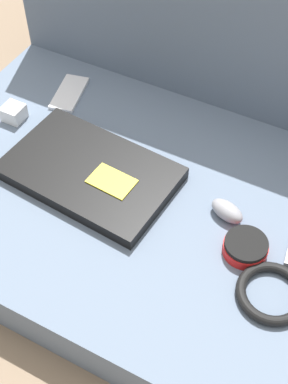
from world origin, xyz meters
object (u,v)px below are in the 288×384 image
object	(u,v)px
speaker_puck	(246,247)
computer_mouse	(227,211)
charger_brick	(14,113)
laptop	(91,171)
phone_silver	(69,93)

from	to	relation	value
speaker_puck	computer_mouse	bearing A→B (deg)	135.55
charger_brick	speaker_puck	bearing A→B (deg)	-9.12
laptop	speaker_puck	size ratio (longest dim) A/B	4.30
speaker_puck	phone_silver	distance (m)	0.58
computer_mouse	charger_brick	world-z (taller)	charger_brick
speaker_puck	laptop	bearing A→B (deg)	175.23
computer_mouse	speaker_puck	xyz separation A→B (m)	(0.06, -0.06, -0.00)
speaker_puck	charger_brick	size ratio (longest dim) A/B	1.83
computer_mouse	phone_silver	size ratio (longest dim) A/B	0.58
computer_mouse	phone_silver	world-z (taller)	computer_mouse
computer_mouse	charger_brick	bearing A→B (deg)	-167.21
laptop	computer_mouse	size ratio (longest dim) A/B	4.59
phone_silver	laptop	bearing A→B (deg)	-59.98
laptop	charger_brick	bearing A→B (deg)	169.55
laptop	computer_mouse	xyz separation A→B (m)	(0.29, 0.03, 0.00)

